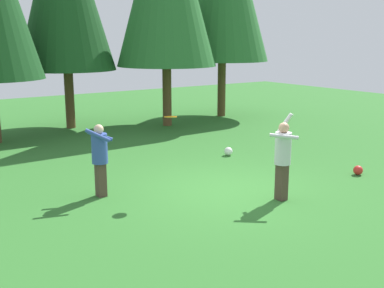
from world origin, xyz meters
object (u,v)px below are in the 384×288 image
Objects in this scene: person_catcher at (100,154)px; ball_red at (358,170)px; person_thrower at (283,154)px; frisbee at (171,117)px; ball_white at (228,151)px.

ball_red is (5.98, -2.14, -0.82)m from person_catcher.
person_thrower is 1.16× the size of person_catcher.
frisbee is 5.13m from ball_red.
ball_white is at bearing -69.55° from person_thrower.
frisbee is 1.49× the size of ball_white.
person_catcher is at bearing 149.62° from frisbee.
person_thrower is 4.98× the size of frisbee.
person_thrower is 3.87m from person_catcher.
ball_red is at bearing -132.02° from person_thrower.
ball_white is (3.27, 2.05, -1.60)m from frisbee.
person_catcher is 4.83m from ball_white.
frisbee is at bearing -0.00° from person_catcher.
person_thrower reaches higher than ball_red.
frisbee reaches higher than person_catcher.
ball_red is at bearing -16.40° from frisbee.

